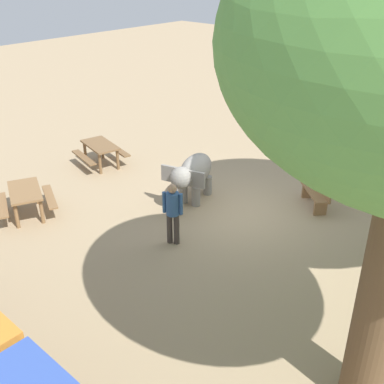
{
  "coord_description": "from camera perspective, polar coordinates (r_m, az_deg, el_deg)",
  "views": [
    {
      "loc": [
        -6.72,
        9.34,
        6.47
      ],
      "look_at": [
        0.71,
        1.04,
        0.8
      ],
      "focal_mm": 43.85,
      "sensor_mm": 36.0,
      "label": 1
    }
  ],
  "objects": [
    {
      "name": "picnic_table_far",
      "position": [
        13.52,
        -19.59,
        -0.48
      ],
      "size": [
        1.98,
        1.97,
        0.78
      ],
      "rotation": [
        0.0,
        0.0,
        2.71
      ],
      "color": "olive",
      "rests_on": "ground_plane"
    },
    {
      "name": "wooden_bench",
      "position": [
        13.73,
        14.99,
        0.1
      ],
      "size": [
        1.3,
        1.24,
        0.88
      ],
      "rotation": [
        0.0,
        0.0,
        5.54
      ],
      "color": "olive",
      "rests_on": "ground_plane"
    },
    {
      "name": "elephant",
      "position": [
        13.36,
        0.08,
        2.22
      ],
      "size": [
        1.41,
        1.98,
        1.36
      ],
      "rotation": [
        0.0,
        0.0,
        1.84
      ],
      "color": "gray",
      "rests_on": "ground_plane"
    },
    {
      "name": "person_handler",
      "position": [
        11.34,
        -2.36,
        -2.16
      ],
      "size": [
        0.46,
        0.32,
        1.62
      ],
      "rotation": [
        0.0,
        0.0,
        -1.07
      ],
      "color": "#3F3833",
      "rests_on": "ground_plane"
    },
    {
      "name": "picnic_table_near",
      "position": [
        16.14,
        -11.06,
        5.1
      ],
      "size": [
        1.8,
        1.78,
        0.78
      ],
      "rotation": [
        0.0,
        0.0,
        2.91
      ],
      "color": "brown",
      "rests_on": "ground_plane"
    },
    {
      "name": "ground_plane",
      "position": [
        13.2,
        5.33,
        -2.5
      ],
      "size": [
        60.0,
        60.0,
        0.0
      ],
      "primitive_type": "plane",
      "color": "tan"
    }
  ]
}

